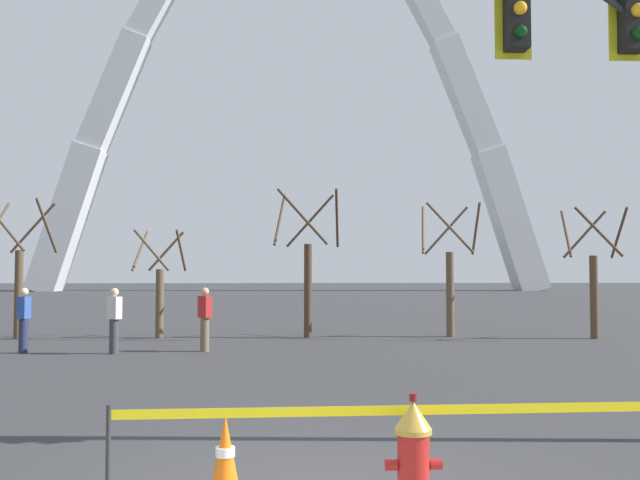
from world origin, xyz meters
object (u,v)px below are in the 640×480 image
(pedestrian_walking_right, at_px, (114,320))
(monument_arch, at_px, (292,101))
(pedestrian_walking_left, at_px, (205,319))
(traffic_cone_by_hydrant, at_px, (225,458))
(fire_hydrant, at_px, (413,459))
(pedestrian_standing_center, at_px, (24,320))

(pedestrian_walking_right, bearing_deg, monument_arch, 85.39)
(pedestrian_walking_left, relative_size, pedestrian_walking_right, 1.00)
(traffic_cone_by_hydrant, distance_m, monument_arch, 70.01)
(monument_arch, xyz_separation_m, pedestrian_walking_right, (-4.53, -56.19, -19.57))
(fire_hydrant, relative_size, pedestrian_standing_center, 0.62)
(traffic_cone_by_hydrant, height_order, pedestrian_standing_center, pedestrian_standing_center)
(pedestrian_walking_left, bearing_deg, monument_arch, 87.55)
(fire_hydrant, bearing_deg, pedestrian_walking_left, 104.74)
(pedestrian_standing_center, distance_m, pedestrian_walking_right, 2.26)
(monument_arch, height_order, pedestrian_standing_center, monument_arch)
(monument_arch, bearing_deg, pedestrian_standing_center, -96.90)
(monument_arch, distance_m, pedestrian_walking_right, 59.67)
(traffic_cone_by_hydrant, distance_m, pedestrian_standing_center, 12.62)
(pedestrian_walking_left, bearing_deg, pedestrian_standing_center, -177.95)
(pedestrian_standing_center, height_order, pedestrian_walking_right, same)
(pedestrian_walking_left, xyz_separation_m, pedestrian_standing_center, (-4.38, -0.16, 0.00))
(pedestrian_standing_center, bearing_deg, monument_arch, 83.10)
(fire_hydrant, bearing_deg, pedestrian_standing_center, 122.77)
(traffic_cone_by_hydrant, height_order, pedestrian_walking_right, pedestrian_walking_right)
(pedestrian_standing_center, bearing_deg, traffic_cone_by_hydrant, -61.97)
(pedestrian_walking_right, bearing_deg, pedestrian_walking_left, 10.47)
(pedestrian_standing_center, xyz_separation_m, pedestrian_walking_right, (2.24, -0.24, 0.00))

